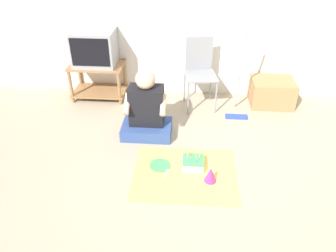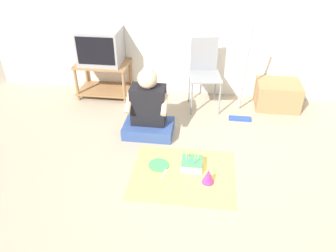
{
  "view_description": "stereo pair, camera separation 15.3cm",
  "coord_description": "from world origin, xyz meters",
  "px_view_note": "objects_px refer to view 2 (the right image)",
  "views": [
    {
      "loc": [
        -0.23,
        -2.27,
        2.24
      ],
      "look_at": [
        -0.45,
        0.61,
        0.35
      ],
      "focal_mm": 35.0,
      "sensor_mm": 36.0,
      "label": 1
    },
    {
      "loc": [
        -0.08,
        -2.25,
        2.24
      ],
      "look_at": [
        -0.45,
        0.61,
        0.35
      ],
      "focal_mm": 35.0,
      "sensor_mm": 36.0,
      "label": 2
    }
  ],
  "objects_px": {
    "paper_plate": "(159,165)",
    "folding_chair": "(204,69)",
    "cardboard_box_stack": "(277,95)",
    "tv": "(101,46)",
    "dust_mop": "(243,90)",
    "person_seated": "(148,110)",
    "birthday_cake": "(192,164)",
    "party_hat_blue": "(208,176)"
  },
  "relations": [
    {
      "from": "tv",
      "to": "cardboard_box_stack",
      "type": "xyz_separation_m",
      "value": [
        2.41,
        -0.03,
        -0.56
      ]
    },
    {
      "from": "paper_plate",
      "to": "tv",
      "type": "bearing_deg",
      "value": 124.11
    },
    {
      "from": "party_hat_blue",
      "to": "paper_plate",
      "type": "distance_m",
      "value": 0.55
    },
    {
      "from": "tv",
      "to": "dust_mop",
      "type": "height_order",
      "value": "dust_mop"
    },
    {
      "from": "folding_chair",
      "to": "cardboard_box_stack",
      "type": "bearing_deg",
      "value": 4.76
    },
    {
      "from": "person_seated",
      "to": "birthday_cake",
      "type": "relative_size",
      "value": 4.06
    },
    {
      "from": "birthday_cake",
      "to": "party_hat_blue",
      "type": "bearing_deg",
      "value": -50.03
    },
    {
      "from": "dust_mop",
      "to": "paper_plate",
      "type": "bearing_deg",
      "value": -128.72
    },
    {
      "from": "dust_mop",
      "to": "person_seated",
      "type": "xyz_separation_m",
      "value": [
        -1.11,
        -0.51,
        -0.07
      ]
    },
    {
      "from": "birthday_cake",
      "to": "paper_plate",
      "type": "height_order",
      "value": "birthday_cake"
    },
    {
      "from": "folding_chair",
      "to": "person_seated",
      "type": "height_order",
      "value": "folding_chair"
    },
    {
      "from": "folding_chair",
      "to": "dust_mop",
      "type": "distance_m",
      "value": 0.58
    },
    {
      "from": "birthday_cake",
      "to": "paper_plate",
      "type": "bearing_deg",
      "value": -177.93
    },
    {
      "from": "party_hat_blue",
      "to": "tv",
      "type": "bearing_deg",
      "value": 132.21
    },
    {
      "from": "person_seated",
      "to": "party_hat_blue",
      "type": "xyz_separation_m",
      "value": [
        0.73,
        -0.8,
        -0.23
      ]
    },
    {
      "from": "folding_chair",
      "to": "dust_mop",
      "type": "relative_size",
      "value": 0.71
    },
    {
      "from": "dust_mop",
      "to": "birthday_cake",
      "type": "relative_size",
      "value": 5.86
    },
    {
      "from": "tv",
      "to": "dust_mop",
      "type": "xyz_separation_m",
      "value": [
        1.9,
        -0.37,
        -0.35
      ]
    },
    {
      "from": "person_seated",
      "to": "paper_plate",
      "type": "height_order",
      "value": "person_seated"
    },
    {
      "from": "birthday_cake",
      "to": "paper_plate",
      "type": "relative_size",
      "value": 1.0
    },
    {
      "from": "cardboard_box_stack",
      "to": "dust_mop",
      "type": "xyz_separation_m",
      "value": [
        -0.5,
        -0.34,
        0.2
      ]
    },
    {
      "from": "folding_chair",
      "to": "paper_plate",
      "type": "relative_size",
      "value": 4.19
    },
    {
      "from": "dust_mop",
      "to": "paper_plate",
      "type": "height_order",
      "value": "dust_mop"
    },
    {
      "from": "cardboard_box_stack",
      "to": "folding_chair",
      "type": "bearing_deg",
      "value": -175.24
    },
    {
      "from": "paper_plate",
      "to": "folding_chair",
      "type": "bearing_deg",
      "value": 73.87
    },
    {
      "from": "person_seated",
      "to": "party_hat_blue",
      "type": "height_order",
      "value": "person_seated"
    },
    {
      "from": "cardboard_box_stack",
      "to": "tv",
      "type": "bearing_deg",
      "value": 179.37
    },
    {
      "from": "birthday_cake",
      "to": "person_seated",
      "type": "bearing_deg",
      "value": 133.13
    },
    {
      "from": "person_seated",
      "to": "paper_plate",
      "type": "distance_m",
      "value": 0.71
    },
    {
      "from": "dust_mop",
      "to": "birthday_cake",
      "type": "height_order",
      "value": "dust_mop"
    },
    {
      "from": "folding_chair",
      "to": "cardboard_box_stack",
      "type": "distance_m",
      "value": 1.06
    },
    {
      "from": "cardboard_box_stack",
      "to": "party_hat_blue",
      "type": "distance_m",
      "value": 1.88
    },
    {
      "from": "birthday_cake",
      "to": "folding_chair",
      "type": "bearing_deg",
      "value": 87.72
    },
    {
      "from": "paper_plate",
      "to": "dust_mop",
      "type": "bearing_deg",
      "value": 51.28
    },
    {
      "from": "cardboard_box_stack",
      "to": "party_hat_blue",
      "type": "relative_size",
      "value": 3.6
    },
    {
      "from": "party_hat_blue",
      "to": "paper_plate",
      "type": "bearing_deg",
      "value": 159.69
    },
    {
      "from": "dust_mop",
      "to": "person_seated",
      "type": "distance_m",
      "value": 1.22
    },
    {
      "from": "dust_mop",
      "to": "party_hat_blue",
      "type": "xyz_separation_m",
      "value": [
        -0.38,
        -1.31,
        -0.3
      ]
    },
    {
      "from": "folding_chair",
      "to": "cardboard_box_stack",
      "type": "xyz_separation_m",
      "value": [
        1.0,
        0.08,
        -0.35
      ]
    },
    {
      "from": "tv",
      "to": "cardboard_box_stack",
      "type": "bearing_deg",
      "value": -0.63
    },
    {
      "from": "folding_chair",
      "to": "dust_mop",
      "type": "bearing_deg",
      "value": -27.6
    },
    {
      "from": "folding_chair",
      "to": "person_seated",
      "type": "relative_size",
      "value": 1.03
    }
  ]
}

